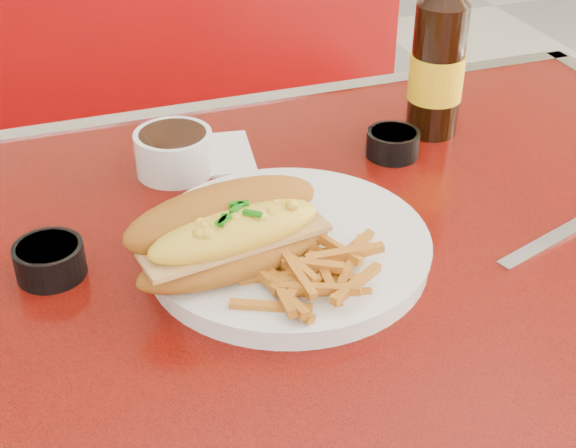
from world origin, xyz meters
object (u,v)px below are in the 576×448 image
object	(u,v)px
mac_hoagie	(231,233)
fork	(330,257)
beer_bottle	(438,58)
diner_table	(288,385)
dinner_plate	(288,247)
booth_bench_far	(162,237)
sauce_cup_left	(50,259)
sauce_cup_right	(393,142)
gravy_ramekin	(174,151)

from	to	relation	value
mac_hoagie	fork	bearing A→B (deg)	-19.90
mac_hoagie	beer_bottle	xyz separation A→B (m)	(0.34, 0.23, 0.04)
diner_table	dinner_plate	xyz separation A→B (m)	(0.01, 0.02, 0.17)
diner_table	mac_hoagie	bearing A→B (deg)	-178.74
mac_hoagie	beer_bottle	bearing A→B (deg)	25.00
booth_bench_far	dinner_plate	size ratio (longest dim) A/B	3.74
diner_table	fork	size ratio (longest dim) A/B	8.90
sauce_cup_left	beer_bottle	size ratio (longest dim) A/B	0.32
mac_hoagie	sauce_cup_right	distance (m)	0.32
booth_bench_far	gravy_ramekin	distance (m)	0.77
sauce_cup_left	sauce_cup_right	size ratio (longest dim) A/B	1.28
sauce_cup_left	mac_hoagie	bearing A→B (deg)	-23.37
booth_bench_far	beer_bottle	world-z (taller)	beer_bottle
sauce_cup_left	gravy_ramekin	bearing A→B (deg)	45.19
sauce_cup_right	dinner_plate	bearing A→B (deg)	-140.34
fork	sauce_cup_right	bearing A→B (deg)	-45.28
sauce_cup_left	sauce_cup_right	distance (m)	0.44
fork	dinner_plate	bearing A→B (deg)	29.91
booth_bench_far	sauce_cup_left	size ratio (longest dim) A/B	13.78
dinner_plate	sauce_cup_right	bearing A→B (deg)	39.66
beer_bottle	mac_hoagie	bearing A→B (deg)	-145.94
booth_bench_far	sauce_cup_right	xyz separation A→B (m)	(0.20, -0.63, 0.50)
gravy_ramekin	beer_bottle	distance (m)	0.35
gravy_ramekin	sauce_cup_right	xyz separation A→B (m)	(0.27, -0.05, -0.01)
mac_hoagie	sauce_cup_right	world-z (taller)	mac_hoagie
gravy_ramekin	sauce_cup_left	world-z (taller)	gravy_ramekin
mac_hoagie	gravy_ramekin	bearing A→B (deg)	82.05
sauce_cup_left	beer_bottle	world-z (taller)	beer_bottle
diner_table	sauce_cup_left	xyz separation A→B (m)	(-0.22, 0.07, 0.18)
fork	beer_bottle	bearing A→B (deg)	-50.58
mac_hoagie	sauce_cup_left	distance (m)	0.19
booth_bench_far	fork	xyz separation A→B (m)	(0.04, -0.83, 0.50)
dinner_plate	beer_bottle	world-z (taller)	beer_bottle
fork	beer_bottle	size ratio (longest dim) A/B	0.51
sauce_cup_right	beer_bottle	distance (m)	0.12
diner_table	gravy_ramekin	size ratio (longest dim) A/B	10.46
diner_table	booth_bench_far	size ratio (longest dim) A/B	1.03
fork	sauce_cup_right	distance (m)	0.26
booth_bench_far	dinner_plate	distance (m)	0.93
booth_bench_far	dinner_plate	world-z (taller)	booth_bench_far
gravy_ramekin	sauce_cup_right	distance (m)	0.27
dinner_plate	gravy_ramekin	bearing A→B (deg)	108.21
diner_table	fork	bearing A→B (deg)	-27.90
diner_table	beer_bottle	xyz separation A→B (m)	(0.28, 0.23, 0.26)
beer_bottle	sauce_cup_left	bearing A→B (deg)	-162.79
beer_bottle	sauce_cup_right	bearing A→B (deg)	-150.56
diner_table	sauce_cup_right	distance (m)	0.33
booth_bench_far	beer_bottle	size ratio (longest dim) A/B	4.39
diner_table	gravy_ramekin	world-z (taller)	gravy_ramekin
diner_table	booth_bench_far	world-z (taller)	booth_bench_far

